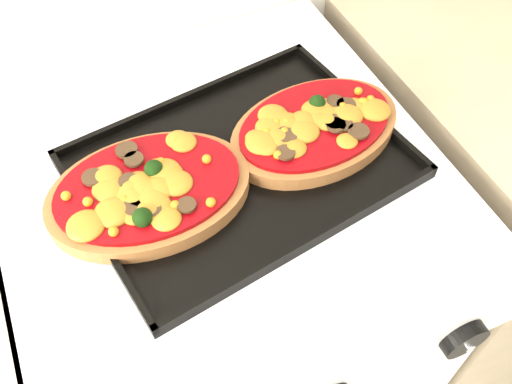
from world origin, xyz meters
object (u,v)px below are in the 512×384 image
pizza_left (149,189)px  stove (228,313)px  baking_tray (241,164)px  pizza_right (315,127)px

pizza_left → stove: bearing=16.8°
baking_tray → pizza_left: size_ratio=1.60×
stove → pizza_right: 0.50m
baking_tray → stove: bearing=128.2°
stove → pizza_right: size_ratio=3.66×
stove → pizza_right: bearing=-7.2°
baking_tray → pizza_right: pizza_right is taller
stove → pizza_left: size_ratio=3.52×
stove → baking_tray: 0.47m
stove → pizza_left: pizza_left is taller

